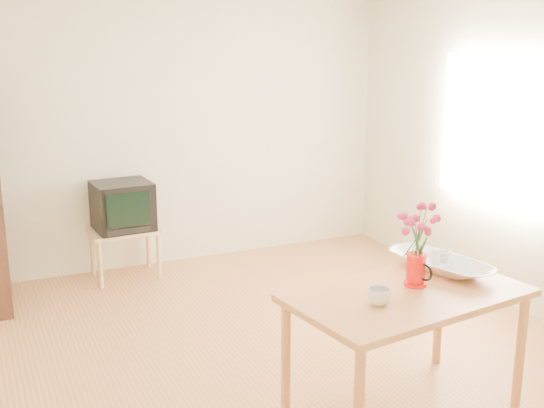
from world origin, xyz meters
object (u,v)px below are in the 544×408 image
pitcher (416,271)px  television (122,205)px  mug (379,296)px  bowl (442,236)px  table (407,306)px

pitcher → television: size_ratio=0.40×
pitcher → mug: pitcher is taller
pitcher → television: 3.07m
bowl → television: (-1.36, 2.72, -0.29)m
pitcher → mug: size_ratio=1.70×
mug → television: size_ratio=0.24×
table → pitcher: size_ratio=6.96×
mug → bowl: (0.65, 0.31, 0.17)m
table → bowl: size_ratio=3.10×
table → pitcher: (0.10, 0.07, 0.17)m
mug → television: (-0.71, 3.04, -0.12)m
mug → bowl: bowl is taller
mug → table: bearing=-177.5°
television → bowl: bearing=-66.6°
bowl → television: bearing=116.6°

